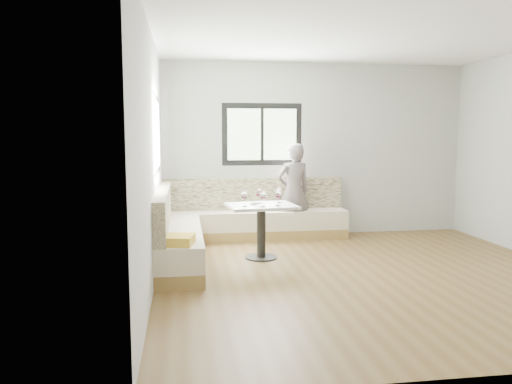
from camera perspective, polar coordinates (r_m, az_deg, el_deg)
The scene contains 10 objects.
room at distance 5.96m, azimuth 12.24°, elevation 4.14°, with size 5.01×5.01×2.81m.
banquette at distance 7.27m, azimuth -3.62°, elevation -3.88°, with size 2.90×2.80×0.95m.
table at distance 6.64m, azimuth 0.60°, elevation -3.00°, with size 0.95×0.78×0.72m.
person at distance 7.89m, azimuth 4.30°, elevation 0.08°, with size 0.55×0.36×1.51m, color #695E60.
olive_ramekin at distance 6.61m, azimuth -0.24°, elevation -1.30°, with size 0.09×0.09×0.03m.
wine_glass_a at distance 6.41m, azimuth -1.34°, elevation -0.42°, with size 0.09×0.09×0.21m.
wine_glass_b at distance 6.38m, azimuth 0.86°, elevation -0.45°, with size 0.09×0.09×0.21m.
wine_glass_c at distance 6.50m, azimuth 2.54°, elevation -0.32°, with size 0.09×0.09×0.21m.
wine_glass_d at distance 6.71m, azimuth 0.38°, elevation -0.10°, with size 0.09×0.09×0.21m.
wine_glass_e at distance 6.77m, azimuth 2.66°, elevation -0.05°, with size 0.09×0.09×0.21m.
Camera 1 is at (-2.17, -5.49, 1.66)m, focal length 35.00 mm.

